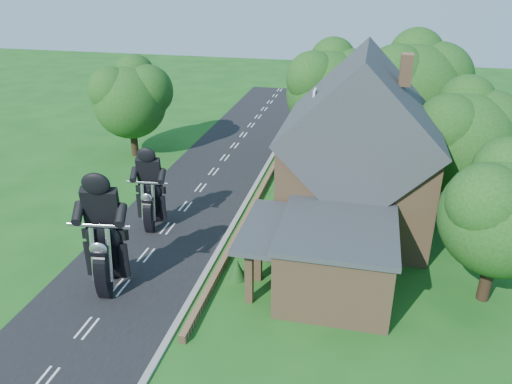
% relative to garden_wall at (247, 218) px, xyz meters
% --- Properties ---
extents(ground, '(120.00, 120.00, 0.00)m').
position_rel_garden_wall_xyz_m(ground, '(-4.30, -5.00, -0.20)').
color(ground, '#175016').
rests_on(ground, ground).
extents(road, '(7.00, 80.00, 0.02)m').
position_rel_garden_wall_xyz_m(road, '(-4.30, -5.00, -0.19)').
color(road, black).
rests_on(road, ground).
extents(kerb, '(0.30, 80.00, 0.12)m').
position_rel_garden_wall_xyz_m(kerb, '(-0.65, -5.00, -0.14)').
color(kerb, gray).
rests_on(kerb, ground).
extents(garden_wall, '(0.30, 22.00, 0.40)m').
position_rel_garden_wall_xyz_m(garden_wall, '(0.00, 0.00, 0.00)').
color(garden_wall, olive).
rests_on(garden_wall, ground).
extents(house, '(9.54, 8.64, 10.24)m').
position_rel_garden_wall_xyz_m(house, '(6.19, 1.00, 4.14)').
color(house, olive).
rests_on(house, ground).
extents(annex, '(7.05, 5.94, 3.44)m').
position_rel_garden_wall_xyz_m(annex, '(5.57, -5.80, 1.57)').
color(annex, olive).
rests_on(annex, ground).
extents(tree_annex_side, '(5.64, 5.20, 7.48)m').
position_rel_garden_wall_xyz_m(tree_annex_side, '(12.83, -4.90, 4.49)').
color(tree_annex_side, black).
rests_on(tree_annex_side, ground).
extents(tree_house_right, '(6.51, 6.00, 8.40)m').
position_rel_garden_wall_xyz_m(tree_house_right, '(12.35, 3.62, 4.99)').
color(tree_house_right, black).
rests_on(tree_house_right, ground).
extents(tree_behind_house, '(7.81, 7.20, 10.08)m').
position_rel_garden_wall_xyz_m(tree_behind_house, '(9.88, 11.14, 6.03)').
color(tree_behind_house, black).
rests_on(tree_behind_house, ground).
extents(tree_behind_left, '(6.94, 6.40, 9.16)m').
position_rel_garden_wall_xyz_m(tree_behind_left, '(3.86, 12.13, 5.53)').
color(tree_behind_left, black).
rests_on(tree_behind_left, ground).
extents(tree_far_road, '(6.08, 5.60, 7.84)m').
position_rel_garden_wall_xyz_m(tree_far_road, '(-11.16, 9.11, 4.64)').
color(tree_far_road, black).
rests_on(tree_far_road, ground).
extents(shrub_a, '(0.90, 0.90, 1.10)m').
position_rel_garden_wall_xyz_m(shrub_a, '(1.00, -6.00, 0.35)').
color(shrub_a, '#123A13').
rests_on(shrub_a, ground).
extents(shrub_b, '(0.90, 0.90, 1.10)m').
position_rel_garden_wall_xyz_m(shrub_b, '(1.00, -3.50, 0.35)').
color(shrub_b, '#123A13').
rests_on(shrub_b, ground).
extents(shrub_c, '(0.90, 0.90, 1.10)m').
position_rel_garden_wall_xyz_m(shrub_c, '(1.00, -1.00, 0.35)').
color(shrub_c, '#123A13').
rests_on(shrub_c, ground).
extents(shrub_d, '(0.90, 0.90, 1.10)m').
position_rel_garden_wall_xyz_m(shrub_d, '(1.00, 4.00, 0.35)').
color(shrub_d, '#123A13').
rests_on(shrub_d, ground).
extents(shrub_e, '(0.90, 0.90, 1.10)m').
position_rel_garden_wall_xyz_m(shrub_e, '(1.00, 6.50, 0.35)').
color(shrub_e, '#123A13').
rests_on(shrub_e, ground).
extents(shrub_f, '(0.90, 0.90, 1.10)m').
position_rel_garden_wall_xyz_m(shrub_f, '(1.00, 9.00, 0.35)').
color(shrub_f, '#123A13').
rests_on(shrub_f, ground).
extents(motorcycle_lead, '(0.74, 1.99, 1.81)m').
position_rel_garden_wall_xyz_m(motorcycle_lead, '(-4.63, -8.06, 0.70)').
color(motorcycle_lead, black).
rests_on(motorcycle_lead, ground).
extents(motorcycle_follow, '(0.53, 1.64, 1.50)m').
position_rel_garden_wall_xyz_m(motorcycle_follow, '(-5.13, -1.98, 0.55)').
color(motorcycle_follow, black).
rests_on(motorcycle_follow, ground).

